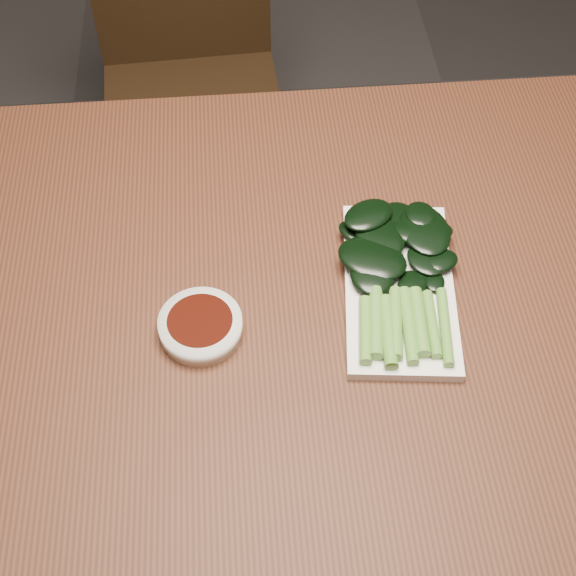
{
  "coord_description": "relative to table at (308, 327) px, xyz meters",
  "views": [
    {
      "loc": [
        -0.08,
        -0.6,
        1.56
      ],
      "look_at": [
        -0.03,
        0.01,
        0.76
      ],
      "focal_mm": 50.0,
      "sensor_mm": 36.0,
      "label": 1
    }
  ],
  "objects": [
    {
      "name": "serving_plate",
      "position": [
        0.11,
        -0.0,
        0.08
      ],
      "size": [
        0.16,
        0.28,
        0.01
      ],
      "rotation": [
        0.0,
        0.0,
        -0.11
      ],
      "color": "white",
      "rests_on": "table"
    },
    {
      "name": "sauce_bowl",
      "position": [
        -0.14,
        -0.05,
        0.09
      ],
      "size": [
        0.1,
        0.1,
        0.03
      ],
      "color": "white",
      "rests_on": "table"
    },
    {
      "name": "table",
      "position": [
        0.0,
        0.0,
        0.0
      ],
      "size": [
        1.4,
        0.8,
        0.75
      ],
      "color": "#432113",
      "rests_on": "ground"
    },
    {
      "name": "chair_far",
      "position": [
        -0.17,
        0.82,
        -0.19
      ],
      "size": [
        0.39,
        0.39,
        0.89
      ],
      "rotation": [
        0.0,
        0.0,
        0.05
      ],
      "color": "black",
      "rests_on": "ground"
    },
    {
      "name": "ground",
      "position": [
        0.0,
        0.0,
        -0.68
      ],
      "size": [
        6.0,
        6.0,
        0.0
      ],
      "primitive_type": "plane",
      "color": "#2F2C2C",
      "rests_on": "ground"
    },
    {
      "name": "gai_lan",
      "position": [
        0.11,
        0.02,
        0.1
      ],
      "size": [
        0.17,
        0.27,
        0.03
      ],
      "color": "#5F9C35",
      "rests_on": "serving_plate"
    }
  ]
}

